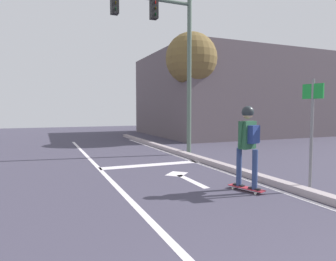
{
  "coord_description": "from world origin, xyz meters",
  "views": [
    {
      "loc": [
        -1.66,
        -0.03,
        1.67
      ],
      "look_at": [
        1.38,
        7.19,
        1.12
      ],
      "focal_mm": 32.05,
      "sensor_mm": 36.0,
      "label": 1
    }
  ],
  "objects_px": {
    "traffic_signal_mast": "(163,41)",
    "street_sign_post": "(312,118)",
    "skater": "(248,136)",
    "skateboard": "(246,188)",
    "roadside_tree": "(191,59)"
  },
  "relations": [
    {
      "from": "skateboard",
      "to": "skater",
      "type": "distance_m",
      "value": 1.07
    },
    {
      "from": "skateboard",
      "to": "street_sign_post",
      "type": "height_order",
      "value": "street_sign_post"
    },
    {
      "from": "skateboard",
      "to": "traffic_signal_mast",
      "type": "height_order",
      "value": "traffic_signal_mast"
    },
    {
      "from": "skateboard",
      "to": "roadside_tree",
      "type": "bearing_deg",
      "value": 69.75
    },
    {
      "from": "street_sign_post",
      "to": "roadside_tree",
      "type": "bearing_deg",
      "value": 77.66
    },
    {
      "from": "traffic_signal_mast",
      "to": "street_sign_post",
      "type": "xyz_separation_m",
      "value": [
        1.03,
        -5.49,
        -2.57
      ]
    },
    {
      "from": "skateboard",
      "to": "skater",
      "type": "bearing_deg",
      "value": -71.44
    },
    {
      "from": "skateboard",
      "to": "roadside_tree",
      "type": "distance_m",
      "value": 10.24
    },
    {
      "from": "traffic_signal_mast",
      "to": "street_sign_post",
      "type": "distance_m",
      "value": 6.15
    },
    {
      "from": "traffic_signal_mast",
      "to": "skater",
      "type": "bearing_deg",
      "value": -92.01
    },
    {
      "from": "street_sign_post",
      "to": "roadside_tree",
      "type": "xyz_separation_m",
      "value": [
        2.03,
        9.28,
        2.73
      ]
    },
    {
      "from": "skater",
      "to": "street_sign_post",
      "type": "height_order",
      "value": "street_sign_post"
    },
    {
      "from": "skater",
      "to": "skateboard",
      "type": "bearing_deg",
      "value": 108.56
    },
    {
      "from": "skateboard",
      "to": "roadside_tree",
      "type": "relative_size",
      "value": 0.15
    },
    {
      "from": "street_sign_post",
      "to": "roadside_tree",
      "type": "relative_size",
      "value": 0.41
    }
  ]
}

